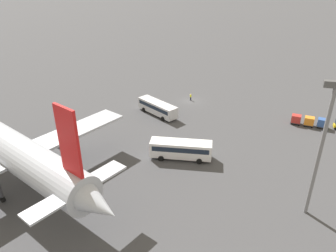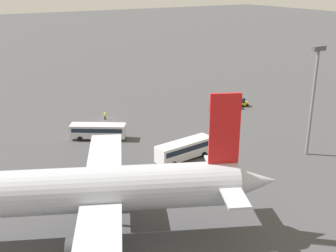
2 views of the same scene
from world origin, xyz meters
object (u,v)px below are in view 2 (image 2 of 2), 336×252
at_px(shuttle_bus_near, 98,130).
at_px(cargo_cart_red, 214,106).
at_px(shuttle_bus_far, 184,149).
at_px(cargo_cart_blue, 233,104).
at_px(baggage_tug, 243,102).
at_px(worker_person, 105,116).
at_px(airplane, 90,191).
at_px(cargo_cart_orange, 224,105).

xyz_separation_m(shuttle_bus_near, cargo_cart_red, (-30.26, -2.87, -0.62)).
height_order(shuttle_bus_far, cargo_cart_blue, shuttle_bus_far).
xyz_separation_m(baggage_tug, worker_person, (33.17, -7.65, -0.07)).
height_order(shuttle_bus_near, cargo_cart_red, shuttle_bus_near).
relative_size(worker_person, cargo_cart_blue, 0.78).
bearing_deg(cargo_cart_red, airplane, 38.23).
bearing_deg(shuttle_bus_far, airplane, 26.16).
xyz_separation_m(worker_person, cargo_cart_orange, (-27.19, 7.84, 0.32)).
xyz_separation_m(shuttle_bus_far, cargo_cart_orange, (-23.64, -19.28, -0.78)).
xyz_separation_m(shuttle_bus_near, cargo_cart_orange, (-32.86, -2.49, -0.62)).
relative_size(airplane, worker_person, 24.66).
xyz_separation_m(shuttle_bus_near, cargo_cart_blue, (-35.47, -2.32, -0.62)).
height_order(cargo_cart_blue, cargo_cart_orange, same).
bearing_deg(cargo_cart_red, shuttle_bus_near, 5.41).
height_order(shuttle_bus_near, worker_person, shuttle_bus_near).
xyz_separation_m(airplane, worker_person, (-18.87, -41.68, -5.90)).
height_order(shuttle_bus_near, baggage_tug, shuttle_bus_near).
relative_size(cargo_cart_blue, cargo_cart_red, 1.00).
bearing_deg(shuttle_bus_near, cargo_cart_blue, -143.66).
distance_m(worker_person, cargo_cart_red, 25.69).
xyz_separation_m(shuttle_bus_near, baggage_tug, (-38.84, -2.68, -0.87)).
height_order(baggage_tug, cargo_cart_red, baggage_tug).
bearing_deg(worker_person, cargo_cart_blue, 164.97).
relative_size(worker_person, cargo_cart_red, 0.78).
bearing_deg(shuttle_bus_far, worker_person, -89.39).
bearing_deg(shuttle_bus_near, airplane, 99.77).
height_order(worker_person, cargo_cart_orange, cargo_cart_orange).
relative_size(shuttle_bus_far, worker_person, 6.39).
distance_m(baggage_tug, cargo_cart_orange, 5.99).
bearing_deg(cargo_cart_red, worker_person, -16.87).
bearing_deg(shuttle_bus_far, baggage_tug, -153.52).
distance_m(cargo_cart_blue, cargo_cart_red, 5.24).
bearing_deg(worker_person, cargo_cart_orange, 163.92).
relative_size(shuttle_bus_near, worker_person, 6.05).
height_order(shuttle_bus_near, cargo_cart_orange, shuttle_bus_near).
bearing_deg(cargo_cart_red, baggage_tug, 178.75).
relative_size(shuttle_bus_far, cargo_cart_orange, 4.97).
height_order(worker_person, cargo_cart_blue, cargo_cart_blue).
relative_size(shuttle_bus_near, cargo_cart_red, 4.70).
height_order(airplane, shuttle_bus_near, airplane).
relative_size(airplane, cargo_cart_orange, 19.18).
relative_size(worker_person, cargo_cart_orange, 0.78).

